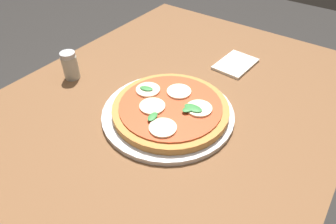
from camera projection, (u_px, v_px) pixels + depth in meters
The scene contains 5 objects.
dining_table at pixel (135, 165), 0.74m from camera, with size 1.35×0.81×0.70m.
serving_tray at pixel (168, 113), 0.72m from camera, with size 0.32×0.32×0.01m, color silver.
pizza at pixel (170, 108), 0.71m from camera, with size 0.28×0.28×0.03m.
napkin at pixel (236, 64), 0.90m from camera, with size 0.13×0.09×0.01m, color white.
pepper_shaker at pixel (70, 65), 0.83m from camera, with size 0.04×0.04×0.08m.
Camera 1 is at (-0.34, -0.34, 1.18)m, focal length 32.24 mm.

